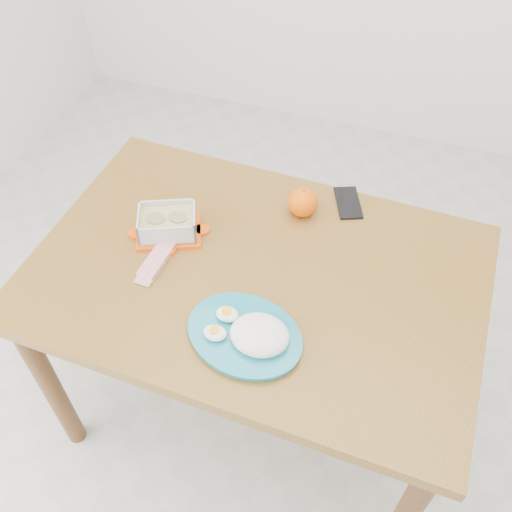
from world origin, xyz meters
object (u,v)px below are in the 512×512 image
(smartphone, at_px, (348,203))
(food_container, at_px, (168,224))
(dining_table, at_px, (256,293))
(rice_plate, at_px, (249,333))
(orange_fruit, at_px, (303,202))

(smartphone, bearing_deg, food_container, -170.13)
(dining_table, height_order, rice_plate, rice_plate)
(orange_fruit, distance_m, rice_plate, 0.47)
(dining_table, distance_m, smartphone, 0.39)
(food_container, relative_size, orange_fruit, 2.53)
(dining_table, xyz_separation_m, food_container, (-0.28, 0.05, 0.14))
(food_container, height_order, rice_plate, rice_plate)
(orange_fruit, bearing_deg, dining_table, -102.61)
(rice_plate, bearing_deg, food_container, 154.83)
(food_container, bearing_deg, orange_fruit, 7.93)
(dining_table, relative_size, rice_plate, 3.55)
(food_container, bearing_deg, dining_table, -33.62)
(food_container, distance_m, orange_fruit, 0.39)
(food_container, height_order, orange_fruit, orange_fruit)
(orange_fruit, relative_size, smartphone, 0.64)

